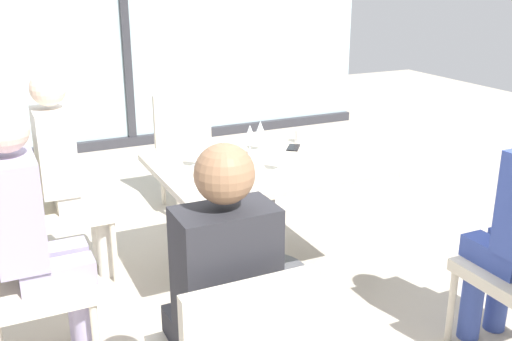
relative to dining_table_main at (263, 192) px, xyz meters
name	(u,v)px	position (x,y,z in m)	size (l,w,h in m)	color
ground_plane	(263,275)	(0.00, 0.00, -0.55)	(12.00, 12.00, 0.00)	#A89E8E
window_wall_backdrop	(125,29)	(0.00, 3.20, 0.66)	(5.44, 0.10, 2.70)	#9FB7BC
dining_table_main	(263,192)	(0.00, 0.00, 0.00)	(1.22, 0.93, 0.73)	#BCB29E
chair_far_left	(52,201)	(-1.13, 0.51, -0.05)	(0.50, 0.46, 0.87)	beige
chair_side_end	(13,276)	(-1.40, -0.34, -0.05)	(0.50, 0.46, 0.87)	beige
chair_near_window	(190,145)	(0.00, 1.30, -0.05)	(0.46, 0.51, 0.87)	beige
person_front_left	(220,292)	(-0.75, -1.19, 0.15)	(0.34, 0.39, 1.26)	#28282D
person_far_left	(67,166)	(-1.02, 0.51, 0.15)	(0.39, 0.34, 1.26)	silver
person_side_end	(34,229)	(-1.29, -0.34, 0.15)	(0.39, 0.34, 1.26)	#9E93B7
wine_glass_0	(195,144)	(-0.38, 0.09, 0.31)	(0.07, 0.07, 0.18)	silver
wine_glass_1	(260,130)	(0.09, 0.22, 0.31)	(0.07, 0.07, 0.18)	silver
wine_glass_2	(223,150)	(-0.28, -0.08, 0.31)	(0.07, 0.07, 0.18)	silver
wine_glass_3	(209,161)	(-0.42, -0.23, 0.31)	(0.07, 0.07, 0.18)	silver
wine_glass_4	(236,169)	(-0.34, -0.40, 0.31)	(0.07, 0.07, 0.18)	silver
wine_glass_5	(280,148)	(0.01, -0.17, 0.31)	(0.07, 0.07, 0.18)	silver
wine_glass_6	(250,134)	(-0.01, 0.16, 0.31)	(0.07, 0.07, 0.18)	silver
coffee_cup	(301,136)	(0.40, 0.27, 0.23)	(0.08, 0.08, 0.09)	white
cell_phone_on_table	(293,147)	(0.30, 0.18, 0.19)	(0.07, 0.14, 0.01)	black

